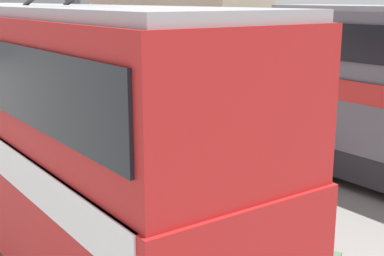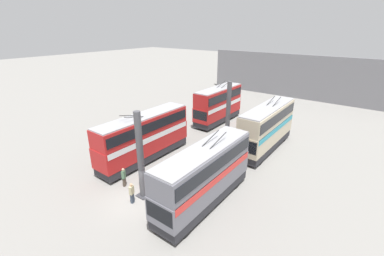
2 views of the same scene
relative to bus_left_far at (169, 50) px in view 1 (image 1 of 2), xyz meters
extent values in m
cylinder|color=#4C4C51|center=(-0.78, 4.60, 0.80)|extent=(0.54, 0.54, 7.49)
cube|color=#333338|center=(-0.78, 4.60, -2.90)|extent=(0.98, 0.98, 0.08)
cylinder|color=black|center=(-8.88, -1.05, -2.41)|extent=(1.08, 0.30, 1.08)
cylinder|color=black|center=(-8.88, 1.05, -2.41)|extent=(1.08, 0.30, 1.08)
cylinder|color=black|center=(-3.80, -1.05, -2.43)|extent=(1.02, 0.30, 1.02)
cylinder|color=black|center=(-3.80, 1.05, -2.43)|extent=(1.02, 0.30, 1.02)
cylinder|color=black|center=(3.63, -1.05, -2.43)|extent=(1.02, 0.30, 1.02)
cylinder|color=black|center=(3.63, 1.05, -2.43)|extent=(1.02, 0.30, 1.02)
cube|color=#28282D|center=(0.01, 0.00, -2.27)|extent=(10.22, 2.45, 0.78)
cube|color=beige|center=(0.01, 0.00, -0.85)|extent=(10.43, 2.50, 2.07)
cube|color=teal|center=(0.01, 0.00, -0.09)|extent=(10.11, 2.54, 0.55)
cube|color=beige|center=(0.01, 0.00, 1.14)|extent=(10.32, 2.43, 1.91)
cube|color=black|center=(0.01, 0.00, 1.24)|extent=(10.01, 2.51, 1.05)
cube|color=black|center=(-5.14, 0.00, -0.64)|extent=(0.12, 2.30, 1.33)
cylinder|color=black|center=(-5.95, 8.15, -2.47)|extent=(0.95, 0.30, 0.95)
cube|color=#28282D|center=(-10.10, 9.20, -2.30)|extent=(10.89, 2.45, 0.76)
cube|color=red|center=(-10.10, 9.20, -0.90)|extent=(11.11, 2.50, 2.04)
cube|color=white|center=(-10.10, 9.20, -0.15)|extent=(10.78, 2.54, 0.55)
cube|color=red|center=(-10.10, 9.20, 1.01)|extent=(11.00, 2.43, 1.77)
cube|color=black|center=(-10.10, 9.20, 1.10)|extent=(10.67, 2.51, 0.97)
cube|color=#9E9EA3|center=(-10.10, 9.20, 1.96)|extent=(10.89, 2.25, 0.14)
sphere|color=tan|center=(-14.75, 6.99, -1.25)|extent=(0.24, 0.24, 0.24)
cube|color=#2D2D33|center=(-9.71, 2.07, -2.58)|extent=(0.36, 0.32, 0.72)
cube|color=beige|center=(-9.71, 2.07, -1.90)|extent=(0.48, 0.42, 0.63)
sphere|color=beige|center=(-9.71, 2.07, -1.49)|extent=(0.20, 0.20, 0.20)
cylinder|color=#235638|center=(-6.80, 2.84, -2.49)|extent=(0.53, 0.53, 0.91)
cylinder|color=#235638|center=(-6.80, 2.84, -2.49)|extent=(0.56, 0.56, 0.04)
camera|label=1|loc=(-19.30, 12.56, 2.14)|focal=50.00mm
camera|label=2|loc=(-26.59, -9.62, 10.40)|focal=24.00mm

